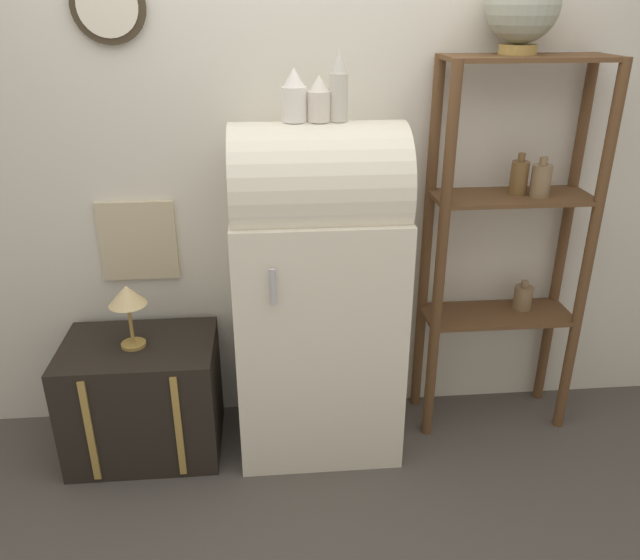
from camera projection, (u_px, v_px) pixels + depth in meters
The scene contains 10 objects.
ground_plane at pixel (323, 472), 2.89m from camera, with size 12.00×12.00×0.00m, color #4C4742.
wall_back at pixel (311, 155), 2.86m from camera, with size 7.00×0.09×2.70m.
refrigerator at pixel (318, 292), 2.81m from camera, with size 0.74×0.58×1.55m.
suitcase_trunk at pixel (144, 397), 2.95m from camera, with size 0.69×0.50×0.57m.
shelf_unit at pixel (509, 232), 2.89m from camera, with size 0.74×0.30×1.79m.
globe at pixel (523, 6), 2.53m from camera, with size 0.30×0.30×0.34m.
vase_left at pixel (294, 97), 2.47m from camera, with size 0.10×0.10×0.21m.
vase_center at pixel (319, 100), 2.48m from camera, with size 0.09×0.09×0.18m.
vase_right at pixel (339, 87), 2.47m from camera, with size 0.08×0.08×0.28m.
desk_lamp at pixel (127, 299), 2.72m from camera, with size 0.17×0.17×0.30m.
Camera 1 is at (-0.22, -2.26, 1.99)m, focal length 35.00 mm.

